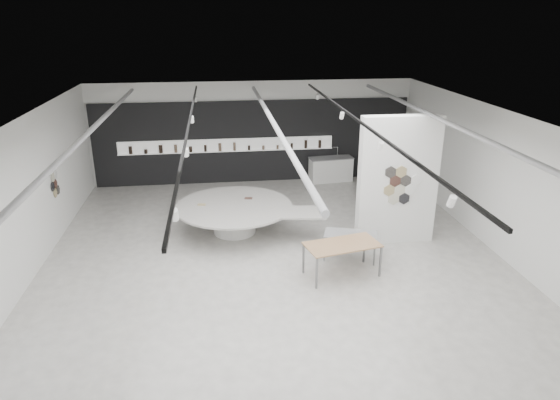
{
  "coord_description": "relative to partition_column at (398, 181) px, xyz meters",
  "views": [
    {
      "loc": [
        -1.38,
        -11.45,
        6.1
      ],
      "look_at": [
        0.26,
        1.2,
        1.32
      ],
      "focal_mm": 32.0,
      "sensor_mm": 36.0,
      "label": 1
    }
  ],
  "objects": [
    {
      "name": "back_wall_display",
      "position": [
        -3.58,
        5.94,
        -0.26
      ],
      "size": [
        11.8,
        0.27,
        3.1
      ],
      "color": "black",
      "rests_on": "ground"
    },
    {
      "name": "room",
      "position": [
        -3.59,
        -1.0,
        0.27
      ],
      "size": [
        12.02,
        14.02,
        3.82
      ],
      "color": "beige",
      "rests_on": "ground"
    },
    {
      "name": "partition_column",
      "position": [
        0.0,
        0.0,
        0.0
      ],
      "size": [
        2.2,
        0.38,
        3.6
      ],
      "color": "white",
      "rests_on": "ground"
    },
    {
      "name": "sample_table_wood",
      "position": [
        -1.96,
        -1.76,
        -1.02
      ],
      "size": [
        1.95,
        1.27,
        0.84
      ],
      "rotation": [
        0.0,
        0.0,
        0.22
      ],
      "color": "#A47C55",
      "rests_on": "ground"
    },
    {
      "name": "kitchen_counter",
      "position": [
        -0.57,
        5.54,
        -1.33
      ],
      "size": [
        1.72,
        0.83,
        1.3
      ],
      "rotation": [
        0.0,
        0.0,
        0.11
      ],
      "color": "white",
      "rests_on": "ground"
    },
    {
      "name": "display_island",
      "position": [
        -4.4,
        1.14,
        -1.24
      ],
      "size": [
        4.56,
        3.87,
        0.87
      ],
      "rotation": [
        0.0,
        0.0,
        -0.15
      ],
      "color": "white",
      "rests_on": "ground"
    },
    {
      "name": "sample_table_stone",
      "position": [
        -1.52,
        -0.9,
        -1.16
      ],
      "size": [
        1.51,
        1.08,
        0.7
      ],
      "rotation": [
        0.0,
        0.0,
        -0.32
      ],
      "color": "gray",
      "rests_on": "ground"
    }
  ]
}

